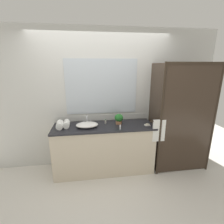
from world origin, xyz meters
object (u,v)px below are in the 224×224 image
(soap_dish, at_px, (147,125))
(amenity_bottle_conditioner, at_px, (120,127))
(faucet, at_px, (87,121))
(rolled_towel_near_edge, at_px, (60,125))
(amenity_bottle_body_wash, at_px, (106,122))
(rolled_towel_middle, at_px, (67,124))
(potted_plant, at_px, (119,118))
(sink_basin, at_px, (87,125))

(soap_dish, bearing_deg, amenity_bottle_conditioner, -166.49)
(soap_dish, bearing_deg, faucet, 165.75)
(faucet, distance_m, rolled_towel_near_edge, 0.50)
(faucet, bearing_deg, soap_dish, -14.25)
(amenity_bottle_body_wash, distance_m, rolled_towel_middle, 0.70)
(potted_plant, xyz_separation_m, soap_dish, (0.49, -0.16, -0.09))
(rolled_towel_near_edge, bearing_deg, amenity_bottle_conditioner, -12.13)
(sink_basin, distance_m, amenity_bottle_conditioner, 0.59)
(amenity_bottle_body_wash, relative_size, amenity_bottle_conditioner, 0.91)
(faucet, relative_size, potted_plant, 0.90)
(sink_basin, bearing_deg, faucet, 90.00)
(rolled_towel_near_edge, height_order, rolled_towel_middle, rolled_towel_near_edge)
(potted_plant, xyz_separation_m, amenity_bottle_body_wash, (-0.24, 0.05, -0.07))
(faucet, height_order, potted_plant, potted_plant)
(potted_plant, xyz_separation_m, amenity_bottle_conditioner, (-0.03, -0.28, -0.06))
(soap_dish, distance_m, amenity_bottle_conditioner, 0.54)
(sink_basin, xyz_separation_m, faucet, (0.00, 0.19, 0.01))
(faucet, relative_size, amenity_bottle_body_wash, 2.11)
(amenity_bottle_body_wash, relative_size, rolled_towel_near_edge, 0.35)
(faucet, relative_size, rolled_towel_middle, 0.75)
(sink_basin, distance_m, potted_plant, 0.59)
(faucet, height_order, rolled_towel_near_edge, faucet)
(faucet, xyz_separation_m, amenity_bottle_conditioner, (0.55, -0.40, -0.01))
(potted_plant, height_order, amenity_bottle_conditioner, potted_plant)
(soap_dish, height_order, rolled_towel_near_edge, rolled_towel_near_edge)
(amenity_bottle_conditioner, bearing_deg, faucet, 144.24)
(sink_basin, distance_m, faucet, 0.20)
(potted_plant, bearing_deg, sink_basin, -172.32)
(soap_dish, height_order, amenity_bottle_conditioner, amenity_bottle_conditioner)
(amenity_bottle_body_wash, bearing_deg, rolled_towel_near_edge, -172.33)
(amenity_bottle_body_wash, bearing_deg, amenity_bottle_conditioner, -56.92)
(amenity_bottle_conditioner, relative_size, rolled_towel_middle, 0.39)
(amenity_bottle_conditioner, distance_m, rolled_towel_middle, 0.94)
(sink_basin, distance_m, rolled_towel_middle, 0.36)
(amenity_bottle_conditioner, bearing_deg, rolled_towel_middle, 164.13)
(faucet, bearing_deg, potted_plant, -11.35)
(potted_plant, relative_size, amenity_bottle_body_wash, 2.35)
(soap_dish, distance_m, amenity_bottle_body_wash, 0.76)
(amenity_bottle_conditioner, bearing_deg, potted_plant, 84.20)
(rolled_towel_near_edge, bearing_deg, soap_dish, -3.48)
(faucet, relative_size, amenity_bottle_conditioner, 1.91)
(potted_plant, relative_size, soap_dish, 1.89)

